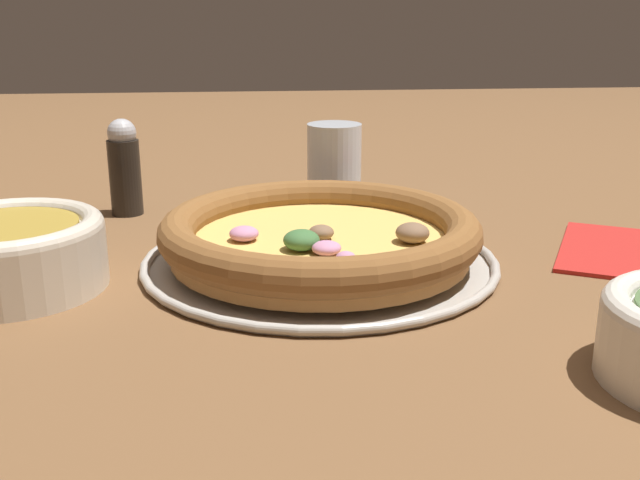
% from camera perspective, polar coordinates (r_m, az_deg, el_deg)
% --- Properties ---
extents(ground_plane, '(3.00, 3.00, 0.00)m').
position_cam_1_polar(ground_plane, '(0.69, -0.00, -1.95)').
color(ground_plane, brown).
extents(pizza_tray, '(0.32, 0.32, 0.01)m').
position_cam_1_polar(pizza_tray, '(0.68, -0.00, -1.60)').
color(pizza_tray, '#B7B2A8').
rests_on(pizza_tray, ground_plane).
extents(pizza, '(0.29, 0.29, 0.04)m').
position_cam_1_polar(pizza, '(0.68, 0.01, 0.41)').
color(pizza, '#BC7F42').
rests_on(pizza, pizza_tray).
extents(bowl_near, '(0.16, 0.16, 0.06)m').
position_cam_1_polar(bowl_near, '(0.67, -22.66, -0.72)').
color(bowl_near, beige).
rests_on(bowl_near, ground_plane).
extents(drinking_cup, '(0.06, 0.06, 0.10)m').
position_cam_1_polar(drinking_cup, '(0.89, 1.09, 5.78)').
color(drinking_cup, silver).
rests_on(drinking_cup, ground_plane).
extents(napkin, '(0.21, 0.19, 0.01)m').
position_cam_1_polar(napkin, '(0.78, 22.74, -0.71)').
color(napkin, '#B2231E').
rests_on(napkin, ground_plane).
extents(fork, '(0.18, 0.02, 0.00)m').
position_cam_1_polar(fork, '(0.74, 22.45, -1.74)').
color(fork, '#B7B7BC').
rests_on(fork, ground_plane).
extents(pepper_shaker, '(0.04, 0.04, 0.11)m').
position_cam_1_polar(pepper_shaker, '(0.87, -14.68, 5.38)').
color(pepper_shaker, black).
rests_on(pepper_shaker, ground_plane).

